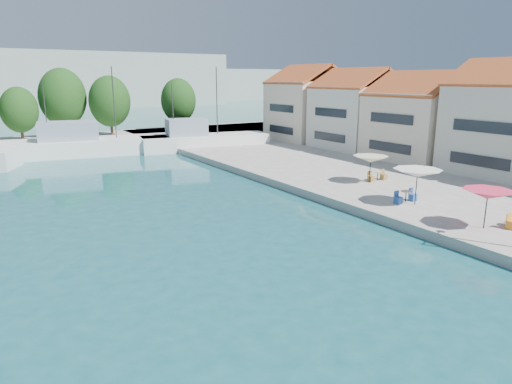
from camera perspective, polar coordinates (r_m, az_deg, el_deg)
quay_right at (r=45.79m, az=20.89°, el=2.80°), size 32.00×92.00×0.60m
quay_far at (r=64.78m, az=-26.46°, el=5.30°), size 90.00×16.00×0.60m
hill_east at (r=185.07m, az=-15.40°, el=12.77°), size 140.00×40.00×12.00m
building_04 at (r=48.59m, az=20.01°, el=9.10°), size 9.00×8.80×9.20m
building_05 at (r=54.59m, az=12.52°, el=10.31°), size 8.40×8.80×9.70m
building_06 at (r=61.33m, az=6.56°, el=11.14°), size 9.00×8.80×10.20m
trawler_03 at (r=55.70m, az=-19.66°, el=5.56°), size 21.26×8.63×10.20m
trawler_04 at (r=56.34m, az=-6.72°, el=6.37°), size 15.86×6.85×10.20m
tree_05 at (r=66.44m, az=-27.49°, el=9.10°), size 4.65×4.65×6.89m
tree_06 at (r=68.93m, az=-23.03°, el=10.84°), size 6.27×6.27×9.28m
tree_07 at (r=67.38m, az=-17.82°, el=10.73°), size 5.60×5.60×8.29m
tree_08 at (r=72.48m, az=-9.67°, el=11.21°), size 5.36×5.36×7.93m
umbrella_pink at (r=27.19m, az=26.99°, el=-0.27°), size 2.65×2.65×2.14m
umbrella_white at (r=30.57m, az=19.54°, el=2.25°), size 3.06×3.06×2.32m
umbrella_cream at (r=36.16m, az=14.14°, el=4.01°), size 2.75×2.75×2.11m
cafe_table_02 at (r=31.32m, az=18.21°, el=-0.73°), size 1.82×0.70×0.76m
cafe_table_03 at (r=37.31m, az=14.94°, el=1.80°), size 1.82×0.70×0.76m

